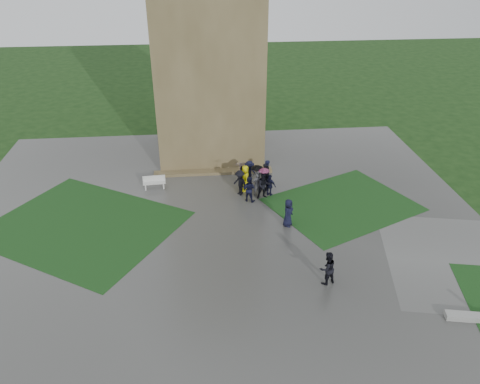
{
  "coord_description": "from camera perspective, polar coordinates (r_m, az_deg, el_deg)",
  "views": [
    {
      "loc": [
        -1.04,
        -21.53,
        16.03
      ],
      "look_at": [
        1.54,
        5.28,
        1.2
      ],
      "focal_mm": 35.0,
      "sensor_mm": 36.0,
      "label": 1
    }
  ],
  "objects": [
    {
      "name": "pedestrian_near",
      "position": [
        24.82,
        10.59,
        -9.11
      ],
      "size": [
        1.05,
        0.81,
        1.9
      ],
      "primitive_type": "imported",
      "rotation": [
        0.0,
        0.0,
        3.49
      ],
      "color": "black",
      "rests_on": "plaza"
    },
    {
      "name": "lawn_inset_right",
      "position": [
        32.42,
        12.38,
        -1.49
      ],
      "size": [
        11.12,
        10.15,
        0.01
      ],
      "primitive_type": "cube",
      "rotation": [
        0.0,
        0.0,
        0.44
      ],
      "color": "#123413",
      "rests_on": "plaza"
    },
    {
      "name": "pedestrian_mid",
      "position": [
        29.16,
        5.89,
        -2.53
      ],
      "size": [
        0.99,
        1.08,
        1.82
      ],
      "primitive_type": "imported",
      "rotation": [
        0.0,
        0.0,
        1.0
      ],
      "color": "black",
      "rests_on": "plaza"
    },
    {
      "name": "ground",
      "position": [
        26.87,
        -2.22,
        -7.82
      ],
      "size": [
        120.0,
        120.0,
        0.0
      ],
      "primitive_type": "plane",
      "color": "black"
    },
    {
      "name": "bench",
      "position": [
        34.05,
        -10.41,
        1.18
      ],
      "size": [
        1.63,
        0.62,
        0.92
      ],
      "rotation": [
        0.0,
        0.0,
        0.08
      ],
      "color": "silver",
      "rests_on": "plaza"
    },
    {
      "name": "lawn_inset_left",
      "position": [
        31.05,
        -18.59,
        -3.89
      ],
      "size": [
        14.1,
        13.46,
        0.01
      ],
      "primitive_type": "cube",
      "rotation": [
        0.0,
        0.0,
        -0.56
      ],
      "color": "#123413",
      "rests_on": "plaza"
    },
    {
      "name": "tower",
      "position": [
        37.22,
        -4.0,
        17.88
      ],
      "size": [
        8.0,
        8.0,
        18.0
      ],
      "primitive_type": "cube",
      "color": "brown",
      "rests_on": "ground"
    },
    {
      "name": "tower_plinth",
      "position": [
        35.87,
        -3.27,
        2.47
      ],
      "size": [
        9.0,
        0.8,
        0.22
      ],
      "primitive_type": "cube",
      "color": "brown",
      "rests_on": "plaza"
    },
    {
      "name": "visitor_cluster",
      "position": [
        32.83,
        1.7,
        1.7
      ],
      "size": [
        3.17,
        3.17,
        2.45
      ],
      "color": "black",
      "rests_on": "plaza"
    },
    {
      "name": "plaza",
      "position": [
        28.49,
        -2.47,
        -5.41
      ],
      "size": [
        34.0,
        34.0,
        0.02
      ],
      "primitive_type": "cube",
      "color": "#393937",
      "rests_on": "ground"
    }
  ]
}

